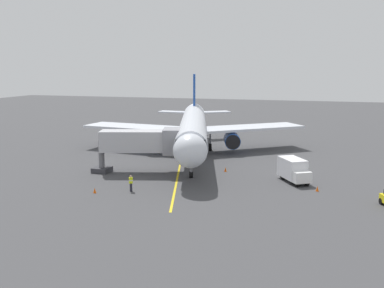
# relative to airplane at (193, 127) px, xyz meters

# --- Properties ---
(ground_plane) EXTENTS (220.00, 220.00, 0.00)m
(ground_plane) POSITION_rel_airplane_xyz_m (1.07, -1.04, -4.00)
(ground_plane) COLOR #424244
(apron_lead_in_line) EXTENTS (10.91, 38.61, 0.01)m
(apron_lead_in_line) POSITION_rel_airplane_xyz_m (-0.08, 6.27, -4.00)
(apron_lead_in_line) COLOR yellow
(apron_lead_in_line) RESTS_ON ground
(airplane) EXTENTS (33.54, 39.68, 11.50)m
(airplane) POSITION_rel_airplane_xyz_m (0.00, 0.00, 0.00)
(airplane) COLOR silver
(airplane) RESTS_ON ground
(jet_bridge) EXTENTS (11.45, 5.57, 5.40)m
(jet_bridge) POSITION_rel_airplane_xyz_m (2.16, 12.30, -0.24)
(jet_bridge) COLOR #B7B7BC
(jet_bridge) RESTS_ON ground
(ground_crew_marshaller) EXTENTS (0.46, 0.38, 1.71)m
(ground_crew_marshaller) POSITION_rel_airplane_xyz_m (0.67, 20.48, -3.12)
(ground_crew_marshaller) COLOR #23232D
(ground_crew_marshaller) RESTS_ON ground
(box_truck_portside) EXTENTS (4.04, 4.95, 2.62)m
(box_truck_portside) POSITION_rel_airplane_xyz_m (-15.23, 11.89, -2.62)
(box_truck_portside) COLOR white
(box_truck_portside) RESTS_ON ground
(safety_cone_nose_left) EXTENTS (0.32, 0.32, 0.55)m
(safety_cone_nose_left) POSITION_rel_airplane_xyz_m (-6.91, 9.29, -3.73)
(safety_cone_nose_left) COLOR #F2590F
(safety_cone_nose_left) RESTS_ON ground
(safety_cone_nose_right) EXTENTS (0.32, 0.32, 0.55)m
(safety_cone_nose_right) POSITION_rel_airplane_xyz_m (4.00, 22.06, -3.73)
(safety_cone_nose_right) COLOR #F2590F
(safety_cone_nose_right) RESTS_ON ground
(safety_cone_wing_port) EXTENTS (0.32, 0.32, 0.55)m
(safety_cone_wing_port) POSITION_rel_airplane_xyz_m (-17.83, 14.95, -3.73)
(safety_cone_wing_port) COLOR #F2590F
(safety_cone_wing_port) RESTS_ON ground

